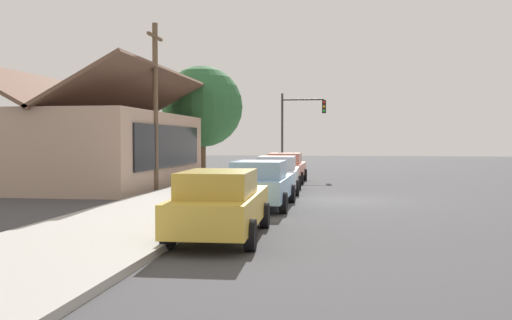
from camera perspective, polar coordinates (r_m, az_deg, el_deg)
ground_plane at (r=21.23m, az=8.61°, el=-4.13°), size 120.00×120.00×0.00m
sidewalk_curb at (r=21.96m, az=-6.20°, el=-3.70°), size 60.00×4.20×0.16m
car_mustard at (r=12.90m, az=-3.64°, el=-4.47°), size 4.95×2.09×1.59m
car_skyblue at (r=18.70m, az=0.52°, el=-2.43°), size 4.85×2.03×1.59m
car_silver at (r=24.10m, az=2.23°, el=-1.43°), size 4.76×2.10×1.59m
car_coral at (r=29.87m, az=3.08°, el=-0.75°), size 4.61×2.08×1.59m
storefront_building at (r=28.75m, az=-16.00°, el=1.32°), size 12.84×7.82×5.73m
shade_tree at (r=36.11m, az=-5.55°, el=5.48°), size 5.23×5.23×7.07m
traffic_light_main at (r=34.69m, az=4.46°, el=4.05°), size 0.37×2.79×5.20m
utility_pole_wooden at (r=25.34m, az=-10.31°, el=5.76°), size 1.80×0.24×7.50m
fire_hydrant_red at (r=15.94m, az=-6.73°, el=-4.38°), size 0.22×0.22×0.71m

